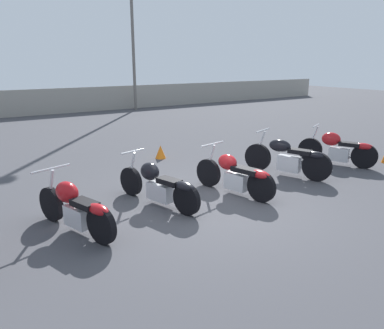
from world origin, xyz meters
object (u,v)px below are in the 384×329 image
motorcycle_slot_1 (75,207)px  motorcycle_slot_5 (338,148)px  motorcycle_slot_2 (158,185)px  traffic_cone_far (161,152)px  motorcycle_slot_4 (288,158)px  light_pole_right (132,10)px  motorcycle_slot_3 (235,175)px

motorcycle_slot_1 → motorcycle_slot_5: (6.95, 0.27, 0.02)m
motorcycle_slot_2 → traffic_cone_far: (1.72, 3.09, -0.22)m
motorcycle_slot_5 → traffic_cone_far: bearing=114.4°
motorcycle_slot_4 → motorcycle_slot_5: size_ratio=1.10×
motorcycle_slot_1 → traffic_cone_far: bearing=27.4°
motorcycle_slot_4 → traffic_cone_far: motorcycle_slot_4 is taller
light_pole_right → traffic_cone_far: (-4.01, -10.31, -5.02)m
light_pole_right → motorcycle_slot_1: size_ratio=4.78×
light_pole_right → motorcycle_slot_3: bearing=-106.8°
motorcycle_slot_2 → traffic_cone_far: size_ratio=5.57×
light_pole_right → motorcycle_slot_3: size_ratio=4.63×
motorcycle_slot_1 → motorcycle_slot_5: motorcycle_slot_5 is taller
light_pole_right → motorcycle_slot_2: (-5.73, -13.40, -4.81)m
motorcycle_slot_3 → motorcycle_slot_5: bearing=-8.8°
light_pole_right → traffic_cone_far: light_pole_right is taller
traffic_cone_far → light_pole_right: bearing=68.7°
motorcycle_slot_3 → traffic_cone_far: (0.12, 3.42, -0.23)m
motorcycle_slot_1 → motorcycle_slot_5: size_ratio=1.01×
motorcycle_slot_3 → motorcycle_slot_4: motorcycle_slot_4 is taller
traffic_cone_far → motorcycle_slot_5: bearing=-41.3°
light_pole_right → motorcycle_slot_4: 14.42m
motorcycle_slot_3 → motorcycle_slot_5: (3.70, 0.28, 0.02)m
motorcycle_slot_2 → motorcycle_slot_3: 1.63m
motorcycle_slot_4 → motorcycle_slot_5: (1.83, -0.03, -0.00)m
motorcycle_slot_3 → light_pole_right: bearing=60.1°
motorcycle_slot_1 → motorcycle_slot_5: 6.96m
light_pole_right → motorcycle_slot_3: 15.12m
motorcycle_slot_1 → motorcycle_slot_2: bearing=-7.0°
motorcycle_slot_4 → motorcycle_slot_5: 1.83m
motorcycle_slot_1 → traffic_cone_far: (3.38, 3.41, -0.23)m
motorcycle_slot_3 → motorcycle_slot_4: (1.86, 0.31, 0.03)m
motorcycle_slot_2 → traffic_cone_far: 3.54m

